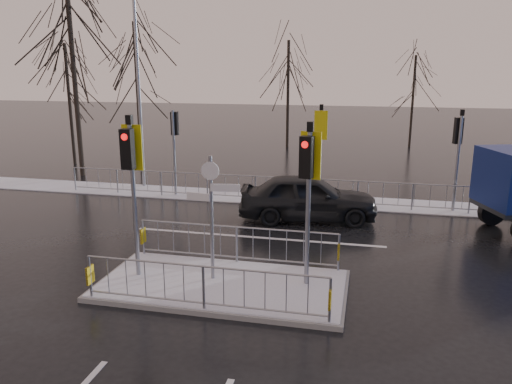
# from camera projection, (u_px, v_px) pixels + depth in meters

# --- Properties ---
(ground) EXTENTS (120.00, 120.00, 0.00)m
(ground) POSITION_uv_depth(u_px,v_px,m) (222.00, 288.00, 12.17)
(ground) COLOR black
(ground) RESTS_ON ground
(snow_verge) EXTENTS (30.00, 2.00, 0.04)m
(snow_verge) POSITION_uv_depth(u_px,v_px,m) (282.00, 199.00, 20.30)
(snow_verge) COLOR white
(snow_verge) RESTS_ON ground
(lane_markings) EXTENTS (8.00, 11.38, 0.01)m
(lane_markings) POSITION_uv_depth(u_px,v_px,m) (218.00, 294.00, 11.85)
(lane_markings) COLOR silver
(lane_markings) RESTS_ON ground
(traffic_island) EXTENTS (6.00, 3.04, 4.15)m
(traffic_island) POSITION_uv_depth(u_px,v_px,m) (222.00, 273.00, 12.08)
(traffic_island) COLOR slate
(traffic_island) RESTS_ON ground
(far_kerb_fixtures) EXTENTS (18.00, 0.65, 3.83)m
(far_kerb_fixtures) POSITION_uv_depth(u_px,v_px,m) (288.00, 178.00, 19.51)
(far_kerb_fixtures) COLOR gray
(far_kerb_fixtures) RESTS_ON ground
(car_far_lane) EXTENTS (5.02, 2.67, 1.63)m
(car_far_lane) POSITION_uv_depth(u_px,v_px,m) (308.00, 197.00, 17.42)
(car_far_lane) COLOR black
(car_far_lane) RESTS_ON ground
(tree_near_a) EXTENTS (4.75, 4.75, 8.97)m
(tree_near_a) POSITION_uv_depth(u_px,v_px,m) (72.00, 48.00, 23.33)
(tree_near_a) COLOR black
(tree_near_a) RESTS_ON ground
(tree_near_b) EXTENTS (4.00, 4.00, 7.55)m
(tree_near_b) POSITION_uv_depth(u_px,v_px,m) (137.00, 69.00, 24.45)
(tree_near_b) COLOR black
(tree_near_b) RESTS_ON ground
(tree_near_c) EXTENTS (3.50, 3.50, 6.61)m
(tree_near_c) POSITION_uv_depth(u_px,v_px,m) (68.00, 81.00, 26.52)
(tree_near_c) COLOR black
(tree_near_c) RESTS_ON ground
(tree_far_a) EXTENTS (3.75, 3.75, 7.08)m
(tree_far_a) POSITION_uv_depth(u_px,v_px,m) (288.00, 73.00, 32.23)
(tree_far_a) COLOR black
(tree_far_a) RESTS_ON ground
(tree_far_b) EXTENTS (3.25, 3.25, 6.14)m
(tree_far_b) POSITION_uv_depth(u_px,v_px,m) (414.00, 84.00, 32.56)
(tree_far_b) COLOR black
(tree_far_b) RESTS_ON ground
(street_lamp_left) EXTENTS (1.25, 0.18, 8.20)m
(street_lamp_left) POSITION_uv_depth(u_px,v_px,m) (140.00, 85.00, 21.44)
(street_lamp_left) COLOR gray
(street_lamp_left) RESTS_ON ground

